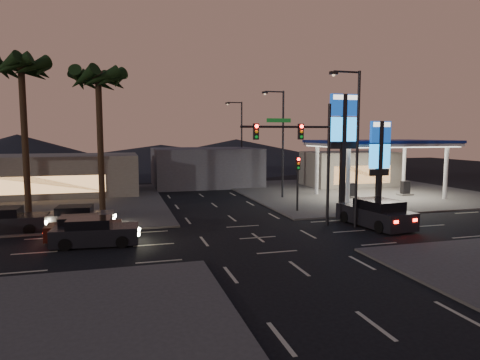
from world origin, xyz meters
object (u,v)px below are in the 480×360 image
object	(u,v)px
gas_station	(380,144)
car_lane_b_mid	(4,221)
pylon_sign_short	(380,153)
car_lane_b_front	(79,218)
pylon_sign_tall	(344,129)
car_lane_a_mid	(83,228)
suv_station	(376,214)
car_lane_a_front	(94,233)
traffic_signal_mast	(304,147)

from	to	relation	value
gas_station	car_lane_b_mid	size ratio (longest dim) A/B	2.48
pylon_sign_short	car_lane_b_front	xyz separation A→B (m)	(-21.34, 1.16, -3.99)
pylon_sign_tall	car_lane_a_mid	world-z (taller)	pylon_sign_tall
car_lane_b_front	car_lane_b_mid	size ratio (longest dim) A/B	0.92
suv_station	car_lane_b_mid	bearing A→B (deg)	169.11
pylon_sign_short	car_lane_a_mid	distance (m)	21.30
car_lane_b_mid	suv_station	size ratio (longest dim) A/B	0.87
pylon_sign_tall	gas_station	bearing A→B (deg)	40.91
car_lane_a_mid	suv_station	world-z (taller)	suv_station
gas_station	car_lane_a_front	distance (m)	27.84
traffic_signal_mast	pylon_sign_tall	bearing A→B (deg)	36.52
gas_station	traffic_signal_mast	size ratio (longest dim) A/B	1.53
gas_station	suv_station	bearing A→B (deg)	-124.22
pylon_sign_short	car_lane_b_front	size ratio (longest dim) A/B	1.54
traffic_signal_mast	car_lane_b_mid	size ratio (longest dim) A/B	1.63
car_lane_b_mid	car_lane_a_mid	bearing A→B (deg)	-31.52
pylon_sign_short	car_lane_a_front	distance (m)	20.83
pylon_sign_short	suv_station	bearing A→B (deg)	-125.29
car_lane_a_front	car_lane_b_front	world-z (taller)	car_lane_a_front
gas_station	car_lane_a_mid	size ratio (longest dim) A/B	2.83
traffic_signal_mast	car_lane_b_front	world-z (taller)	traffic_signal_mast
car_lane_a_mid	car_lane_b_mid	size ratio (longest dim) A/B	0.87
pylon_sign_short	car_lane_b_mid	bearing A→B (deg)	178.31
pylon_sign_tall	car_lane_a_front	world-z (taller)	pylon_sign_tall
traffic_signal_mast	car_lane_a_mid	xyz separation A→B (m)	(-13.56, 0.34, -4.58)
gas_station	car_lane_b_mid	bearing A→B (deg)	-167.55
pylon_sign_short	car_lane_b_mid	world-z (taller)	pylon_sign_short
gas_station	car_lane_a_mid	distance (m)	27.91
pylon_sign_tall	car_lane_a_mid	xyz separation A→B (m)	(-18.31, -3.17, -5.75)
gas_station	car_lane_b_mid	world-z (taller)	gas_station
suv_station	car_lane_a_mid	bearing A→B (deg)	175.30
car_lane_b_mid	suv_station	bearing A→B (deg)	-10.89
traffic_signal_mast	gas_station	bearing A→B (deg)	39.28
pylon_sign_tall	traffic_signal_mast	world-z (taller)	pylon_sign_tall
traffic_signal_mast	suv_station	xyz separation A→B (m)	(4.65, -1.16, -4.38)
car_lane_b_mid	pylon_sign_tall	bearing A→B (deg)	0.61
pylon_sign_short	car_lane_a_mid	bearing A→B (deg)	-174.04
car_lane_a_mid	car_lane_b_front	world-z (taller)	car_lane_b_front
gas_station	car_lane_b_front	world-z (taller)	gas_station
pylon_sign_short	traffic_signal_mast	xyz separation A→B (m)	(-7.24, -2.51, 0.57)
pylon_sign_tall	car_lane_a_front	distance (m)	19.09
car_lane_a_front	car_lane_b_front	distance (m)	5.00
pylon_sign_tall	car_lane_a_front	xyz separation A→B (m)	(-17.61, -4.69, -5.69)
gas_station	car_lane_b_front	xyz separation A→B (m)	(-26.34, -6.34, -4.41)
pylon_sign_tall	car_lane_b_mid	distance (m)	23.76
gas_station	car_lane_b_front	bearing A→B (deg)	-166.47
car_lane_a_front	pylon_sign_tall	bearing A→B (deg)	14.91
suv_station	traffic_signal_mast	bearing A→B (deg)	166.03
car_lane_a_front	car_lane_b_mid	bearing A→B (deg)	140.88
pylon_sign_tall	car_lane_b_front	xyz separation A→B (m)	(-18.84, 0.16, -5.73)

